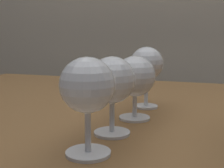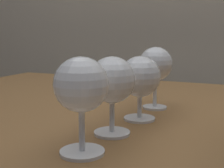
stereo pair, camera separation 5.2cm
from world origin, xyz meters
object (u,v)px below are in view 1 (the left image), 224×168
(wine_glass_pinot, at_px, (87,88))
(wine_glass_merlot, at_px, (135,78))
(wine_glass_amber, at_px, (146,65))
(wine_glass_white, at_px, (112,81))

(wine_glass_pinot, xyz_separation_m, wine_glass_merlot, (0.02, 0.21, -0.01))
(wine_glass_merlot, xyz_separation_m, wine_glass_amber, (0.00, 0.10, 0.02))
(wine_glass_white, height_order, wine_glass_amber, wine_glass_amber)
(wine_glass_merlot, bearing_deg, wine_glass_amber, 89.40)
(wine_glass_amber, bearing_deg, wine_glass_merlot, -90.60)
(wine_glass_merlot, bearing_deg, wine_glass_white, -97.24)
(wine_glass_white, bearing_deg, wine_glass_merlot, 82.76)
(wine_glass_pinot, distance_m, wine_glass_white, 0.10)
(wine_glass_merlot, relative_size, wine_glass_amber, 0.90)
(wine_glass_white, xyz_separation_m, wine_glass_merlot, (0.01, 0.11, -0.01))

